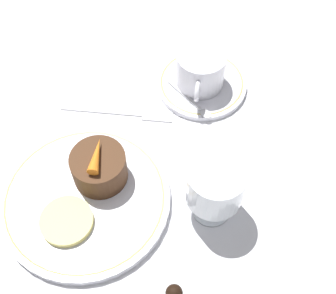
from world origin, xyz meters
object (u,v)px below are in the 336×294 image
object	(u,v)px
wine_glass	(215,186)
dessert_cake	(99,167)
coffee_cup	(201,69)
fork	(129,113)
dinner_plate	(85,199)

from	to	relation	value
wine_glass	dessert_cake	distance (m)	0.17
coffee_cup	fork	bearing A→B (deg)	-55.04
dinner_plate	dessert_cake	xyz separation A→B (m)	(-0.04, 0.02, 0.03)
dinner_plate	wine_glass	xyz separation A→B (m)	(-0.01, 0.18, 0.06)
wine_glass	fork	distance (m)	0.23
dinner_plate	coffee_cup	xyz separation A→B (m)	(-0.24, 0.14, 0.04)
dinner_plate	dessert_cake	distance (m)	0.05
fork	dessert_cake	distance (m)	0.14
dinner_plate	fork	bearing A→B (deg)	168.97
dinner_plate	wine_glass	bearing A→B (deg)	94.61
dinner_plate	coffee_cup	world-z (taller)	coffee_cup
wine_glass	fork	world-z (taller)	wine_glass
coffee_cup	fork	size ratio (longest dim) A/B	0.57
coffee_cup	wine_glass	world-z (taller)	wine_glass
fork	dinner_plate	bearing A→B (deg)	-11.03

